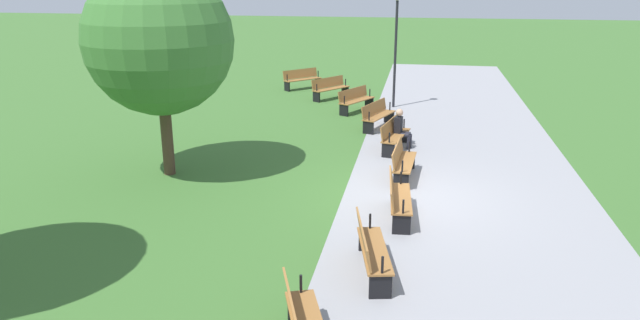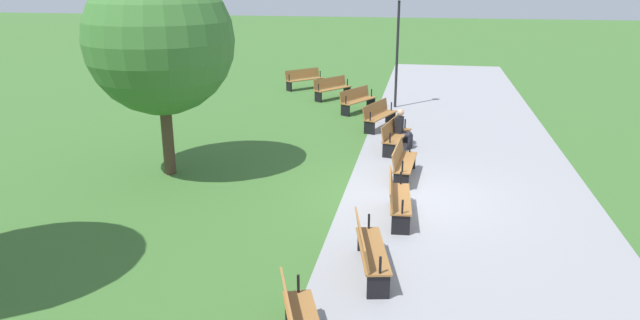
{
  "view_description": "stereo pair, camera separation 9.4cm",
  "coord_description": "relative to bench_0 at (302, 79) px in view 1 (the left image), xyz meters",
  "views": [
    {
      "loc": [
        13.16,
        0.26,
        5.08
      ],
      "look_at": [
        -0.0,
        -2.04,
        0.8
      ],
      "focal_mm": 32.74,
      "sensor_mm": 36.0,
      "label": 1
    },
    {
      "loc": [
        13.14,
        0.35,
        5.08
      ],
      "look_at": [
        -0.0,
        -2.04,
        0.8
      ],
      "focal_mm": 32.74,
      "sensor_mm": 36.0,
      "label": 2
    }
  ],
  "objects": [
    {
      "name": "bench_1",
      "position": [
        2.01,
        1.63,
        0.0
      ],
      "size": [
        1.79,
        1.46,
        0.89
      ],
      "rotation": [
        0.0,
        0.0,
        -0.62
      ],
      "color": "#996633",
      "rests_on": "ground"
    },
    {
      "name": "bench_2",
      "position": [
        4.22,
        2.97,
        0.0
      ],
      "size": [
        1.87,
        1.28,
        0.89
      ],
      "rotation": [
        0.0,
        0.0,
        -0.48
      ],
      "color": "#996633",
      "rests_on": "ground"
    },
    {
      "name": "path_paving",
      "position": [
        12.97,
        6.68,
        -0.47
      ],
      "size": [
        43.05,
        5.92,
        0.01
      ],
      "primitive_type": "cube",
      "color": "#939399",
      "rests_on": "ground"
    },
    {
      "name": "tree_0",
      "position": [
        12.36,
        -1.04,
        3.01
      ],
      "size": [
        3.72,
        3.72,
        5.36
      ],
      "color": "#4C3828",
      "rests_on": "ground"
    },
    {
      "name": "bench_5",
      "position": [
        11.67,
        5.05,
        0.0
      ],
      "size": [
        1.89,
        0.6,
        0.89
      ],
      "rotation": [
        0.0,
        0.0,
        -0.07
      ],
      "color": "#996633",
      "rests_on": "ground"
    },
    {
      "name": "ground_plane",
      "position": [
        12.97,
        5.17,
        -0.48
      ],
      "size": [
        120.0,
        120.0,
        0.0
      ],
      "primitive_type": "plane",
      "color": "#3D6B2D"
    },
    {
      "name": "bench_4",
      "position": [
        9.1,
        4.7,
        0.0
      ],
      "size": [
        1.92,
        0.84,
        0.89
      ],
      "rotation": [
        0.0,
        0.0,
        -0.21
      ],
      "color": "#996633",
      "rests_on": "ground"
    },
    {
      "name": "person_seated",
      "position": [
        8.84,
        4.9,
        0.16
      ],
      "size": [
        0.4,
        0.57,
        1.2
      ],
      "rotation": [
        0.0,
        0.0,
        -0.21
      ],
      "color": "black",
      "rests_on": "ground"
    },
    {
      "name": "bench_6",
      "position": [
        14.26,
        5.05,
        0.0
      ],
      "size": [
        1.89,
        0.6,
        0.89
      ],
      "rotation": [
        0.0,
        0.0,
        0.07
      ],
      "color": "#996633",
      "rests_on": "ground"
    },
    {
      "name": "lamp_post",
      "position": [
        3.15,
        4.37,
        2.56
      ],
      "size": [
        0.32,
        0.32,
        4.43
      ],
      "color": "black",
      "rests_on": "ground"
    },
    {
      "name": "bench_7",
      "position": [
        16.83,
        4.7,
        0.0
      ],
      "size": [
        1.92,
        0.84,
        0.89
      ],
      "rotation": [
        0.0,
        0.0,
        0.21
      ],
      "color": "#996633",
      "rests_on": "ground"
    },
    {
      "name": "bench_0",
      "position": [
        0.0,
        0.0,
        0.0
      ],
      "size": [
        1.68,
        1.62,
        0.89
      ],
      "rotation": [
        0.0,
        0.0,
        -0.75
      ],
      "color": "#996633",
      "rests_on": "ground"
    },
    {
      "name": "bench_3",
      "position": [
        6.6,
        4.0,
        0.0
      ],
      "size": [
        1.91,
        1.07,
        0.89
      ],
      "rotation": [
        0.0,
        0.0,
        -0.34
      ],
      "color": "#996633",
      "rests_on": "ground"
    }
  ]
}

